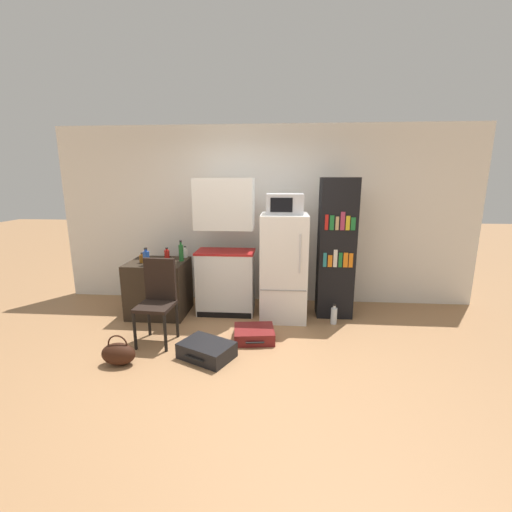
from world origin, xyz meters
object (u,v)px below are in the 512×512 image
at_px(refrigerator, 284,267).
at_px(suitcase_large_flat, 254,334).
at_px(chair, 158,294).
at_px(suitcase_small_flat, 207,350).
at_px(kitchen_hutch, 225,252).
at_px(bottle_amber_beer, 142,259).
at_px(water_bottle_front, 334,315).
at_px(bottle_milk_white, 185,253).
at_px(side_table, 159,288).
at_px(handbag, 118,354).
at_px(microwave, 285,204).
at_px(bottle_blue_soda, 146,258).
at_px(bottle_green_tall, 181,252).
at_px(bookshelf, 336,249).
at_px(bottle_ketchup_red, 167,255).

height_order(refrigerator, suitcase_large_flat, refrigerator).
bearing_deg(suitcase_large_flat, chair, 176.39).
height_order(chair, suitcase_small_flat, chair).
height_order(kitchen_hutch, chair, kitchen_hutch).
bearing_deg(chair, bottle_amber_beer, 126.90).
distance_m(kitchen_hutch, water_bottle_front, 1.72).
bearing_deg(bottle_milk_white, side_table, -139.70).
relative_size(bottle_milk_white, suitcase_large_flat, 0.32).
height_order(suitcase_large_flat, handbag, handbag).
distance_m(bottle_amber_beer, handbag, 1.51).
bearing_deg(refrigerator, bottle_milk_white, 170.19).
relative_size(kitchen_hutch, handbag, 5.33).
height_order(kitchen_hutch, refrigerator, kitchen_hutch).
xyz_separation_m(microwave, handbag, (-1.72, -1.43, -1.46)).
distance_m(refrigerator, microwave, 0.86).
relative_size(bottle_milk_white, bottle_amber_beer, 1.18).
distance_m(bottle_amber_beer, bottle_blue_soda, 0.17).
bearing_deg(suitcase_small_flat, bottle_green_tall, 142.67).
relative_size(microwave, bottle_amber_beer, 3.41).
bearing_deg(water_bottle_front, bottle_milk_white, 168.02).
bearing_deg(bookshelf, chair, -156.32).
height_order(refrigerator, microwave, microwave).
height_order(bottle_amber_beer, suitcase_small_flat, bottle_amber_beer).
relative_size(kitchen_hutch, bottle_green_tall, 6.49).
height_order(side_table, bottle_amber_beer, bottle_amber_beer).
bearing_deg(kitchen_hutch, side_table, -172.61).
bearing_deg(chair, microwave, 32.87).
bearing_deg(bottle_green_tall, suitcase_small_flat, -63.66).
bearing_deg(handbag, bottle_green_tall, 79.24).
height_order(microwave, water_bottle_front, microwave).
height_order(kitchen_hutch, bottle_amber_beer, kitchen_hutch).
xyz_separation_m(refrigerator, bottle_green_tall, (-1.44, 0.03, 0.17)).
xyz_separation_m(microwave, chair, (-1.48, -0.83, -1.01)).
relative_size(side_table, suitcase_large_flat, 1.50).
xyz_separation_m(bottle_milk_white, chair, (-0.03, -1.08, -0.27)).
xyz_separation_m(bookshelf, bottle_green_tall, (-2.16, -0.11, -0.07)).
xyz_separation_m(side_table, handbag, (0.05, -1.41, -0.26)).
relative_size(refrigerator, bottle_amber_beer, 10.25).
distance_m(side_table, kitchen_hutch, 1.08).
bearing_deg(side_table, water_bottle_front, -4.13).
height_order(side_table, suitcase_small_flat, side_table).
bearing_deg(bottle_ketchup_red, bottle_amber_beer, -142.69).
bearing_deg(bottle_ketchup_red, bookshelf, 1.03).
xyz_separation_m(bookshelf, bottle_milk_white, (-2.17, 0.11, -0.12)).
distance_m(side_table, refrigerator, 1.81).
relative_size(microwave, bottle_green_tall, 1.63).
bearing_deg(water_bottle_front, refrigerator, 163.54).
height_order(refrigerator, chair, refrigerator).
distance_m(bottle_green_tall, bottle_amber_beer, 0.53).
xyz_separation_m(side_table, kitchen_hutch, (0.95, 0.12, 0.51)).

